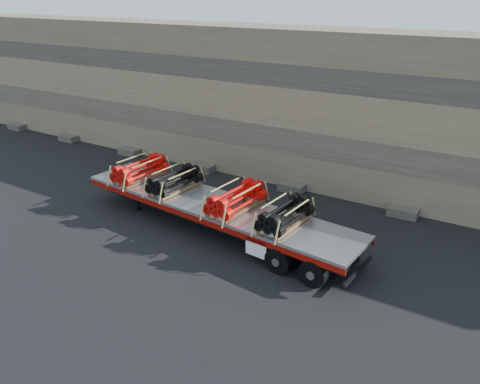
{
  "coord_description": "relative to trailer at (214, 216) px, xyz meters",
  "views": [
    {
      "loc": [
        10.15,
        -13.48,
        8.54
      ],
      "look_at": [
        1.78,
        0.44,
        1.48
      ],
      "focal_mm": 35.0,
      "sensor_mm": 36.0,
      "label": 1
    }
  ],
  "objects": [
    {
      "name": "ground",
      "position": [
        -1.09,
        0.32,
        -0.59
      ],
      "size": [
        120.0,
        120.0,
        0.0
      ],
      "primitive_type": "plane",
      "color": "black",
      "rests_on": "ground"
    },
    {
      "name": "bundle_midfront",
      "position": [
        -1.99,
        0.2,
        0.98
      ],
      "size": [
        1.31,
        2.29,
        0.78
      ],
      "primitive_type": null,
      "rotation": [
        0.0,
        0.0,
        -0.1
      ],
      "color": "black",
      "rests_on": "trailer"
    },
    {
      "name": "bundle_rear",
      "position": [
        3.1,
        -0.31,
        0.98
      ],
      "size": [
        1.31,
        2.29,
        0.78
      ],
      "primitive_type": null,
      "rotation": [
        0.0,
        0.0,
        -0.1
      ],
      "color": "black",
      "rests_on": "trailer"
    },
    {
      "name": "bundle_front",
      "position": [
        -3.98,
        0.39,
        1.0
      ],
      "size": [
        1.37,
        2.4,
        0.82
      ],
      "primitive_type": null,
      "rotation": [
        0.0,
        0.0,
        -0.1
      ],
      "color": "red",
      "rests_on": "trailer"
    },
    {
      "name": "trailer",
      "position": [
        0.0,
        0.0,
        0.0
      ],
      "size": [
        11.95,
        3.41,
        1.18
      ],
      "primitive_type": null,
      "rotation": [
        0.0,
        0.0,
        -0.1
      ],
      "color": "#B4B6BC",
      "rests_on": "ground"
    },
    {
      "name": "rock_wall",
      "position": [
        -1.09,
        6.82,
        2.91
      ],
      "size": [
        44.0,
        3.0,
        7.0
      ],
      "primitive_type": "cube",
      "color": "#7A6B54",
      "rests_on": "ground"
    },
    {
      "name": "bundle_midrear",
      "position": [
        1.05,
        -0.1,
        1.01
      ],
      "size": [
        1.41,
        2.46,
        0.84
      ],
      "primitive_type": null,
      "rotation": [
        0.0,
        0.0,
        -0.1
      ],
      "color": "red",
      "rests_on": "trailer"
    }
  ]
}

